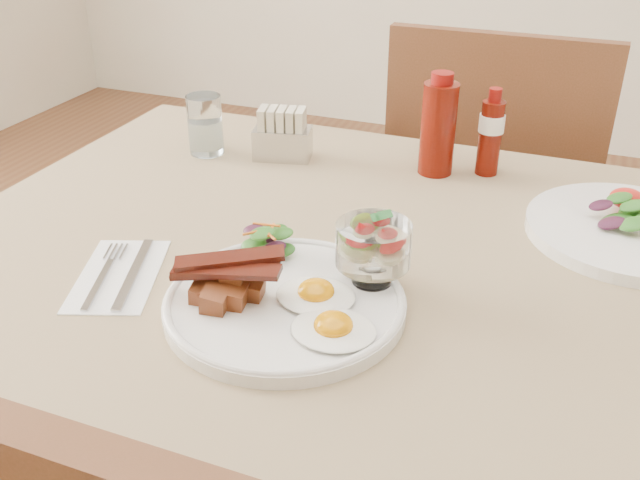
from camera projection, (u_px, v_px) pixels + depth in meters
table at (417, 323)px, 0.95m from camera, size 1.33×0.88×0.75m
chair_far at (490, 209)px, 1.56m from camera, size 0.42×0.42×0.93m
main_plate at (285, 304)px, 0.82m from camera, size 0.28×0.28×0.02m
fried_eggs at (324, 310)px, 0.79m from camera, size 0.15×0.16×0.03m
bacon_potato_pile at (226, 282)px, 0.80m from camera, size 0.13×0.09×0.05m
side_salad at (267, 242)px, 0.90m from camera, size 0.08×0.08×0.04m
fruit_cup at (373, 245)px, 0.83m from camera, size 0.09×0.09×0.09m
ketchup_bottle at (438, 127)px, 1.14m from camera, size 0.06×0.06×0.17m
hot_sauce_bottle at (491, 133)px, 1.14m from camera, size 0.05×0.05×0.14m
sugar_caddy at (282, 137)px, 1.21m from camera, size 0.11×0.07×0.09m
water_glass at (205, 128)px, 1.23m from camera, size 0.06×0.06×0.10m
napkin_cutlery at (120, 275)px, 0.89m from camera, size 0.15×0.20×0.01m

